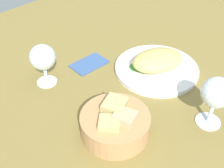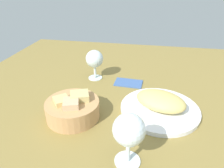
{
  "view_description": "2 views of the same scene",
  "coord_description": "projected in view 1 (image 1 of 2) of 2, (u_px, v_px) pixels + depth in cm",
  "views": [
    {
      "loc": [
        51.19,
        38.43,
        52.53
      ],
      "look_at": [
        9.38,
        -2.57,
        3.81
      ],
      "focal_mm": 46.03,
      "sensor_mm": 36.0,
      "label": 1
    },
    {
      "loc": [
        -2.66,
        55.3,
        39.08
      ],
      "look_at": [
        8.64,
        -4.93,
        5.97
      ],
      "focal_mm": 32.78,
      "sensor_mm": 36.0,
      "label": 2
    }
  ],
  "objects": [
    {
      "name": "ground_plane",
      "position": [
        141.0,
        86.0,
        0.83
      ],
      "size": [
        140.0,
        140.0,
        2.0
      ],
      "primitive_type": "cube",
      "color": "olive"
    },
    {
      "name": "plate",
      "position": [
        156.0,
        69.0,
        0.87
      ],
      "size": [
        25.04,
        25.04,
        1.4
      ],
      "primitive_type": "cylinder",
      "color": "white",
      "rests_on": "ground_plane"
    },
    {
      "name": "omelette",
      "position": [
        158.0,
        60.0,
        0.84
      ],
      "size": [
        18.61,
        15.67,
        5.12
      ],
      "primitive_type": "ellipsoid",
      "rotation": [
        0.0,
        0.0,
        -0.38
      ],
      "color": "#D1BB68",
      "rests_on": "plate"
    },
    {
      "name": "lettuce_garnish",
      "position": [
        137.0,
        65.0,
        0.86
      ],
      "size": [
        4.62,
        4.62,
        1.56
      ],
      "primitive_type": "cone",
      "color": "#39872B",
      "rests_on": "plate"
    },
    {
      "name": "bread_basket",
      "position": [
        115.0,
        123.0,
        0.66
      ],
      "size": [
        16.21,
        16.21,
        7.57
      ],
      "color": "tan",
      "rests_on": "ground_plane"
    },
    {
      "name": "wine_glass_near",
      "position": [
        43.0,
        59.0,
        0.77
      ],
      "size": [
        7.15,
        7.15,
        12.33
      ],
      "color": "silver",
      "rests_on": "ground_plane"
    },
    {
      "name": "wine_glass_far",
      "position": [
        217.0,
        94.0,
        0.65
      ],
      "size": [
        7.32,
        7.32,
        13.38
      ],
      "color": "silver",
      "rests_on": "ground_plane"
    },
    {
      "name": "folded_napkin",
      "position": [
        89.0,
        63.0,
        0.89
      ],
      "size": [
        11.39,
        7.63,
        0.8
      ],
      "primitive_type": "cube",
      "rotation": [
        0.0,
        0.0,
        3.08
      ],
      "color": "#3C5B94",
      "rests_on": "ground_plane"
    }
  ]
}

